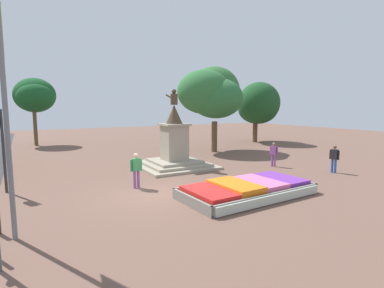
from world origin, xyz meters
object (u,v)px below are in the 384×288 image
statue_monument (174,150)px  banner_pole (5,107)px  flower_planter (248,190)px  pedestrian_crossing_plaza (136,168)px  pedestrian_with_handbag (334,157)px  pedestrian_near_planter (274,153)px

statue_monument → banner_pole: size_ratio=0.68×
flower_planter → pedestrian_crossing_plaza: size_ratio=3.59×
flower_planter → pedestrian_with_handbag: bearing=8.4°
banner_pole → pedestrian_near_planter: banner_pole is taller
pedestrian_near_planter → pedestrian_crossing_plaza: (-9.32, -0.56, 0.07)m
pedestrian_crossing_plaza → flower_planter: bearing=-43.7°
banner_pole → pedestrian_crossing_plaza: 6.67m
statue_monument → pedestrian_with_handbag: size_ratio=3.05×
flower_planter → pedestrian_near_planter: 6.97m
pedestrian_with_handbag → pedestrian_crossing_plaza: bearing=167.3°
pedestrian_with_handbag → pedestrian_near_planter: size_ratio=1.03×
flower_planter → pedestrian_with_handbag: (7.30, 1.08, 0.64)m
flower_planter → pedestrian_crossing_plaza: (-3.75, 3.58, 0.68)m
flower_planter → banner_pole: bearing=179.5°
pedestrian_with_handbag → pedestrian_crossing_plaza: 11.33m
flower_planter → statue_monument: 7.21m
flower_planter → pedestrian_crossing_plaza: pedestrian_crossing_plaza is taller
flower_planter → statue_monument: statue_monument is taller
pedestrian_with_handbag → pedestrian_crossing_plaza: pedestrian_crossing_plaza is taller
statue_monument → pedestrian_crossing_plaza: 5.19m
banner_pole → pedestrian_with_handbag: banner_pole is taller
statue_monument → pedestrian_with_handbag: (7.30, -6.08, -0.17)m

